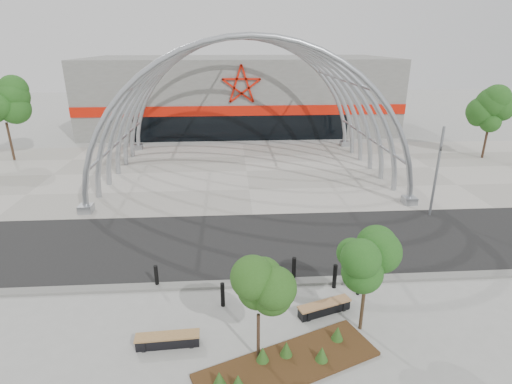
{
  "coord_description": "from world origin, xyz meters",
  "views": [
    {
      "loc": [
        -1.23,
        -14.71,
        9.71
      ],
      "look_at": [
        0.0,
        4.0,
        2.6
      ],
      "focal_mm": 28.0,
      "sensor_mm": 36.0,
      "label": 1
    }
  ],
  "objects_px": {
    "bench_0": "(168,340)",
    "bollard_2": "(294,269)",
    "street_tree_0": "(258,295)",
    "street_tree_1": "(367,265)",
    "bench_1": "(324,308)",
    "signal_pole": "(437,170)"
  },
  "relations": [
    {
      "from": "bench_1",
      "to": "bollard_2",
      "type": "relative_size",
      "value": 2.01
    },
    {
      "from": "street_tree_0",
      "to": "street_tree_1",
      "type": "height_order",
      "value": "street_tree_1"
    },
    {
      "from": "street_tree_0",
      "to": "bollard_2",
      "type": "relative_size",
      "value": 3.16
    },
    {
      "from": "street_tree_0",
      "to": "bench_1",
      "type": "xyz_separation_m",
      "value": [
        2.67,
        2.17,
        -2.23
      ]
    },
    {
      "from": "signal_pole",
      "to": "street_tree_0",
      "type": "distance_m",
      "value": 15.43
    },
    {
      "from": "street_tree_0",
      "to": "street_tree_1",
      "type": "relative_size",
      "value": 0.93
    },
    {
      "from": "bench_0",
      "to": "bollard_2",
      "type": "xyz_separation_m",
      "value": [
        4.87,
        3.71,
        0.32
      ]
    },
    {
      "from": "street_tree_1",
      "to": "bollard_2",
      "type": "bearing_deg",
      "value": 120.19
    },
    {
      "from": "street_tree_1",
      "to": "bench_0",
      "type": "relative_size",
      "value": 1.69
    },
    {
      "from": "street_tree_1",
      "to": "bench_0",
      "type": "distance_m",
      "value": 7.22
    },
    {
      "from": "street_tree_0",
      "to": "street_tree_1",
      "type": "distance_m",
      "value": 3.97
    },
    {
      "from": "street_tree_0",
      "to": "bench_0",
      "type": "xyz_separation_m",
      "value": [
        -3.02,
        0.79,
        -2.23
      ]
    },
    {
      "from": "signal_pole",
      "to": "bollard_2",
      "type": "bearing_deg",
      "value": -145.47
    },
    {
      "from": "street_tree_1",
      "to": "bollard_2",
      "type": "height_order",
      "value": "street_tree_1"
    },
    {
      "from": "bench_0",
      "to": "bench_1",
      "type": "height_order",
      "value": "bench_0"
    },
    {
      "from": "street_tree_0",
      "to": "street_tree_1",
      "type": "xyz_separation_m",
      "value": [
        3.77,
        1.22,
        0.19
      ]
    },
    {
      "from": "bench_0",
      "to": "bollard_2",
      "type": "distance_m",
      "value": 6.14
    },
    {
      "from": "street_tree_0",
      "to": "bench_0",
      "type": "distance_m",
      "value": 3.83
    },
    {
      "from": "bench_0",
      "to": "bollard_2",
      "type": "relative_size",
      "value": 2.01
    },
    {
      "from": "signal_pole",
      "to": "bench_1",
      "type": "xyz_separation_m",
      "value": [
        -8.34,
        -8.63,
        -2.57
      ]
    },
    {
      "from": "bench_0",
      "to": "bench_1",
      "type": "xyz_separation_m",
      "value": [
        5.68,
        1.38,
        -0.0
      ]
    },
    {
      "from": "bench_0",
      "to": "bench_1",
      "type": "relative_size",
      "value": 1.0
    }
  ]
}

